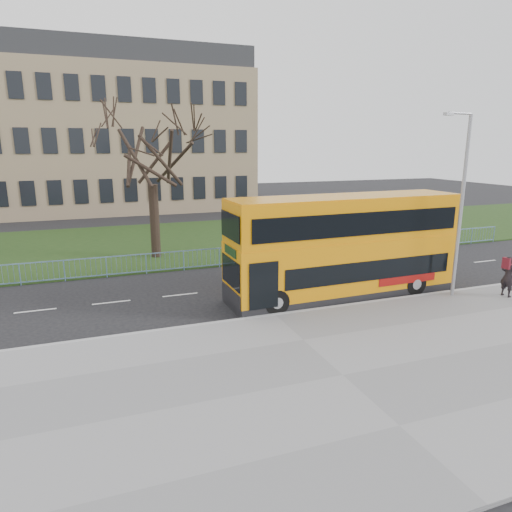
{
  "coord_description": "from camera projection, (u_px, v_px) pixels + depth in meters",
  "views": [
    {
      "loc": [
        -6.52,
        -17.24,
        6.64
      ],
      "look_at": [
        0.13,
        1.0,
        1.91
      ],
      "focal_mm": 32.0,
      "sensor_mm": 36.0,
      "label": 1
    }
  ],
  "objects": [
    {
      "name": "kerb",
      "position": [
        275.0,
        316.0,
        18.04
      ],
      "size": [
        80.0,
        0.2,
        0.14
      ],
      "primitive_type": "cube",
      "color": "#9C9D9F",
      "rests_on": "ground"
    },
    {
      "name": "pedestrian",
      "position": [
        508.0,
        276.0,
        20.02
      ],
      "size": [
        0.55,
        0.73,
        1.82
      ],
      "primitive_type": "imported",
      "rotation": [
        0.0,
        0.0,
        1.75
      ],
      "color": "black",
      "rests_on": "pavement"
    },
    {
      "name": "grass_verge",
      "position": [
        190.0,
        240.0,
        32.52
      ],
      "size": [
        80.0,
        15.4,
        0.08
      ],
      "primitive_type": "cube",
      "color": "#193212",
      "rests_on": "ground"
    },
    {
      "name": "guard_railing",
      "position": [
        219.0,
        257.0,
        25.37
      ],
      "size": [
        40.0,
        0.12,
        1.1
      ],
      "primitive_type": null,
      "color": "#6A93BC",
      "rests_on": "ground"
    },
    {
      "name": "civic_building",
      "position": [
        100.0,
        141.0,
        48.09
      ],
      "size": [
        30.0,
        15.0,
        14.0
      ],
      "primitive_type": "cube",
      "color": "#917C5C",
      "rests_on": "ground"
    },
    {
      "name": "ground",
      "position": [
        261.0,
        305.0,
        19.48
      ],
      "size": [
        120.0,
        120.0,
        0.0
      ],
      "primitive_type": "plane",
      "color": "black",
      "rests_on": "ground"
    },
    {
      "name": "bare_tree",
      "position": [
        152.0,
        170.0,
        26.36
      ],
      "size": [
        7.22,
        7.22,
        10.32
      ],
      "primitive_type": null,
      "color": "black",
      "rests_on": "grass_verge"
    },
    {
      "name": "street_lamp",
      "position": [
        461.0,
        199.0,
        19.35
      ],
      "size": [
        1.65,
        0.41,
        7.81
      ],
      "rotation": [
        0.0,
        0.0,
        0.16
      ],
      "color": "#9899A0",
      "rests_on": "pavement"
    },
    {
      "name": "yellow_bus",
      "position": [
        345.0,
        244.0,
        20.14
      ],
      "size": [
        10.67,
        2.77,
        4.45
      ],
      "rotation": [
        0.0,
        0.0,
        0.02
      ],
      "color": "orange",
      "rests_on": "ground"
    },
    {
      "name": "pavement",
      "position": [
        343.0,
        377.0,
        13.3
      ],
      "size": [
        80.0,
        10.5,
        0.12
      ],
      "primitive_type": "cube",
      "color": "slate",
      "rests_on": "ground"
    }
  ]
}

